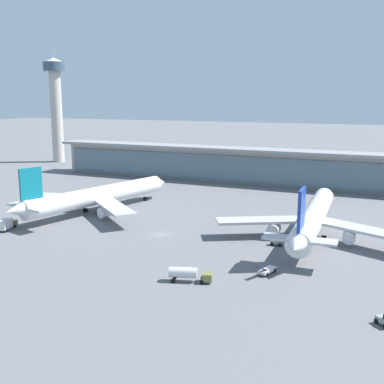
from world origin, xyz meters
name	(u,v)px	position (x,y,z in m)	size (l,w,h in m)	color
ground_plane	(160,235)	(0.00, 0.00, 0.00)	(1200.00, 1200.00, 0.00)	slate
airliner_left_stand	(95,196)	(-30.37, 13.45, 5.40)	(48.12, 63.62, 17.14)	white
airliner_centre_stand	(313,218)	(37.79, 13.94, 5.40)	(49.44, 64.38, 17.14)	white
service_truck_near_nose_olive	(6,224)	(-40.91, -13.60, 1.69)	(4.35, 7.65, 3.10)	olive
service_truck_under_wing_grey	(276,242)	(30.94, 3.36, 0.87)	(2.96, 1.88, 2.05)	gray
service_truck_on_taxiway_olive	(188,274)	(20.92, -27.11, 1.71)	(8.88, 4.80, 2.95)	olive
service_truck_at_far_stand_white	(267,270)	(34.01, -16.56, 0.81)	(2.97, 6.93, 2.70)	silver
terminal_building	(254,165)	(0.00, 85.65, 7.87)	(191.65, 12.80, 15.20)	#B2ADA3
control_tower	(56,101)	(-123.87, 108.08, 34.64)	(12.00, 12.00, 63.31)	#B2ADA3
safety_cone_alpha	(40,225)	(-35.54, -6.32, 0.32)	(0.62, 0.62, 0.70)	orange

